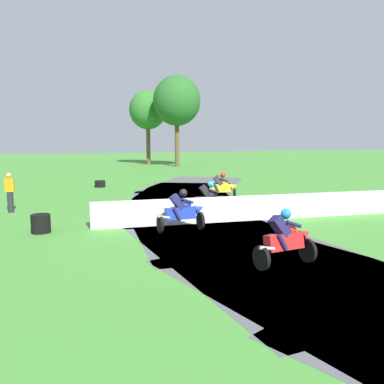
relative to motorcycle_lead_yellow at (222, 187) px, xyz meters
The scene contains 13 objects.
ground_plane 5.18m from the motorcycle_lead_yellow, 119.27° to the right, with size 120.00×120.00×0.00m, color #428433.
track_asphalt 4.74m from the motorcycle_lead_yellow, 105.25° to the right, with size 10.73×32.73×0.01m.
safety_barrier 5.79m from the motorcycle_lead_yellow, 54.47° to the right, with size 0.30×19.55×0.90m, color white.
motorcycle_lead_yellow is the anchor object (origin of this frame).
motorcycle_chase_black 3.99m from the motorcycle_lead_yellow, 117.79° to the right, with size 1.70×0.75×1.42m.
motorcycle_trailing_blue 6.50m from the motorcycle_lead_yellow, 122.61° to the right, with size 1.68×0.75×1.42m.
motorcycle_fourth_red 9.81m from the motorcycle_lead_yellow, 101.99° to the right, with size 1.67×0.94×1.43m.
tire_stack_near 8.68m from the motorcycle_lead_yellow, 127.44° to the left, with size 0.63×0.63×0.40m.
tire_stack_mid_a 9.09m from the motorcycle_lead_yellow, 151.22° to the right, with size 0.62×0.62×0.60m.
track_marshal 9.38m from the motorcycle_lead_yellow, behind, with size 0.34×0.24×1.63m.
traffic_cone 5.62m from the motorcycle_lead_yellow, 54.67° to the right, with size 0.28×0.28×0.44m, color orange.
tree_far_left 25.88m from the motorcycle_lead_yellow, 87.14° to the left, with size 3.98×3.98×7.95m.
tree_far_right 22.42m from the motorcycle_lead_yellow, 80.85° to the left, with size 4.71×4.71×9.02m.
Camera 1 is at (-4.47, -13.49, 3.13)m, focal length 37.50 mm.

